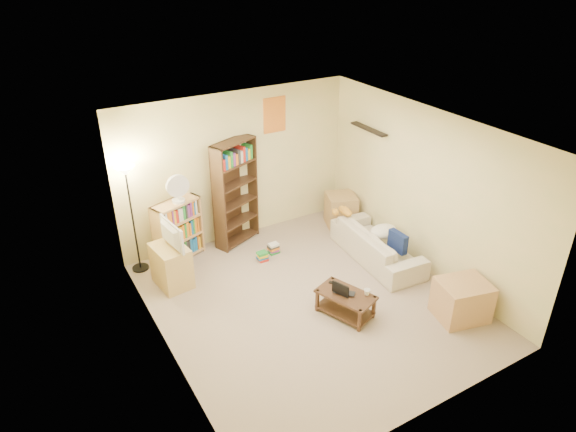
{
  "coord_description": "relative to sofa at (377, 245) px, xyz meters",
  "views": [
    {
      "loc": [
        -3.19,
        -4.86,
        4.47
      ],
      "look_at": [
        0.06,
        0.69,
        1.05
      ],
      "focal_mm": 32.0,
      "sensor_mm": 36.0,
      "label": 1
    }
  ],
  "objects": [
    {
      "name": "room",
      "position": [
        -1.55,
        -0.42,
        1.36
      ],
      "size": [
        4.5,
        4.54,
        2.52
      ],
      "color": "tan",
      "rests_on": "ground"
    },
    {
      "name": "sofa",
      "position": [
        0.0,
        0.0,
        0.0
      ],
      "size": [
        1.88,
        0.97,
        0.52
      ],
      "primitive_type": "imported",
      "rotation": [
        0.0,
        0.0,
        1.49
      ],
      "color": "beige",
      "rests_on": "ground"
    },
    {
      "name": "navy_pillow",
      "position": [
        0.05,
        -0.39,
        0.24
      ],
      "size": [
        0.11,
        0.34,
        0.31
      ],
      "primitive_type": "cube",
      "rotation": [
        0.0,
        0.0,
        1.59
      ],
      "color": "navy",
      "rests_on": "sofa"
    },
    {
      "name": "cream_blanket",
      "position": [
        0.13,
        0.03,
        0.18
      ],
      "size": [
        0.48,
        0.34,
        0.2
      ],
      "primitive_type": "ellipsoid",
      "color": "white",
      "rests_on": "sofa"
    },
    {
      "name": "tabby_cat",
      "position": [
        -0.17,
        0.7,
        0.33
      ],
      "size": [
        0.41,
        0.17,
        0.14
      ],
      "color": "gold",
      "rests_on": "sofa"
    },
    {
      "name": "coffee_table",
      "position": [
        -1.26,
        -0.88,
        -0.05
      ],
      "size": [
        0.67,
        0.87,
        0.34
      ],
      "rotation": [
        0.0,
        0.0,
        0.36
      ],
      "color": "#442A1A",
      "rests_on": "ground"
    },
    {
      "name": "laptop",
      "position": [
        -1.25,
        -0.84,
        0.09
      ],
      "size": [
        0.48,
        0.48,
        0.02
      ],
      "primitive_type": "imported",
      "rotation": [
        0.0,
        0.0,
        2.29
      ],
      "color": "black",
      "rests_on": "coffee_table"
    },
    {
      "name": "laptop_screen",
      "position": [
        -1.35,
        -0.88,
        0.18
      ],
      "size": [
        0.1,
        0.24,
        0.17
      ],
      "primitive_type": "cube",
      "rotation": [
        0.0,
        0.0,
        0.36
      ],
      "color": "white",
      "rests_on": "laptop"
    },
    {
      "name": "mug",
      "position": [
        -1.04,
        -1.05,
        0.12
      ],
      "size": [
        0.1,
        0.1,
        0.08
      ],
      "primitive_type": "imported",
      "rotation": [
        0.0,
        0.0,
        -0.07
      ],
      "color": "white",
      "rests_on": "coffee_table"
    },
    {
      "name": "tv_remote",
      "position": [
        -1.27,
        -0.61,
        0.09
      ],
      "size": [
        0.12,
        0.13,
        0.02
      ],
      "primitive_type": "cube",
      "rotation": [
        0.0,
        0.0,
        0.66
      ],
      "color": "black",
      "rests_on": "coffee_table"
    },
    {
      "name": "tv_stand",
      "position": [
        -3.04,
        0.97,
        0.06
      ],
      "size": [
        0.5,
        0.64,
        0.64
      ],
      "primitive_type": "cube",
      "rotation": [
        0.0,
        0.0,
        0.12
      ],
      "color": "#DAB66A",
      "rests_on": "ground"
    },
    {
      "name": "television",
      "position": [
        -3.04,
        0.97,
        0.57
      ],
      "size": [
        0.69,
        0.25,
        0.38
      ],
      "primitive_type": "imported",
      "rotation": [
        0.0,
        0.0,
        1.7
      ],
      "color": "black",
      "rests_on": "tv_stand"
    },
    {
      "name": "tall_bookshelf",
      "position": [
        -1.68,
        1.62,
        0.68
      ],
      "size": [
        0.84,
        0.56,
        1.79
      ],
      "rotation": [
        0.0,
        0.0,
        0.39
      ],
      "color": "#3E2A18",
      "rests_on": "ground"
    },
    {
      "name": "short_bookshelf",
      "position": [
        -2.69,
        1.62,
        0.24
      ],
      "size": [
        0.83,
        0.56,
        0.99
      ],
      "rotation": [
        0.0,
        0.0,
        0.35
      ],
      "color": "tan",
      "rests_on": "ground"
    },
    {
      "name": "desk_fan",
      "position": [
        -2.64,
        1.58,
        0.97
      ],
      "size": [
        0.35,
        0.2,
        0.46
      ],
      "color": "silver",
      "rests_on": "short_bookshelf"
    },
    {
      "name": "floor_lamp",
      "position": [
        -3.35,
        1.62,
        1.11
      ],
      "size": [
        0.29,
        0.29,
        1.71
      ],
      "color": "black",
      "rests_on": "ground"
    },
    {
      "name": "side_table",
      "position": [
        0.17,
        1.22,
        0.03
      ],
      "size": [
        0.65,
        0.65,
        0.57
      ],
      "primitive_type": "cube",
      "rotation": [
        0.0,
        0.0,
        -0.36
      ],
      "color": "tan",
      "rests_on": "ground"
    },
    {
      "name": "end_cabinet",
      "position": [
        0.05,
        -1.71,
        0.01
      ],
      "size": [
        0.76,
        0.68,
        0.54
      ],
      "primitive_type": "cube",
      "rotation": [
        0.0,
        0.0,
        -0.24
      ],
      "color": "tan",
      "rests_on": "ground"
    },
    {
      "name": "book_stacks",
      "position": [
        -1.46,
        0.92,
        -0.17
      ],
      "size": [
        0.43,
        0.24,
        0.18
      ],
      "color": "red",
      "rests_on": "ground"
    }
  ]
}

